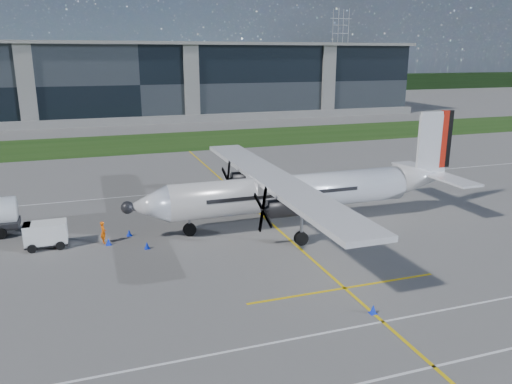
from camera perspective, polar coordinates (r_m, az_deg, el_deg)
ground at (r=71.37m, az=-10.14°, el=4.59°), size 400.00×400.00×0.00m
grass_strip at (r=79.17m, az=-11.05°, el=5.62°), size 400.00×18.00×0.04m
terminal_building at (r=110.02m, az=-13.68°, el=12.08°), size 120.00×20.00×15.00m
tree_line at (r=170.00m, az=-15.60°, el=11.46°), size 400.00×6.00×6.00m
pylon_east at (r=203.19m, az=9.54°, el=15.75°), size 9.00×4.60×30.00m
yellow_taxiway_centerline at (r=43.62m, az=-0.00°, el=-2.07°), size 0.20×70.00×0.01m
white_lane_line at (r=22.74m, az=13.30°, el=-20.25°), size 90.00×0.15×0.01m
turboprop_aircraft at (r=39.33m, az=5.45°, el=2.39°), size 27.58×28.60×8.58m
baggage_tug at (r=38.06m, az=-22.87°, el=-4.55°), size 3.02×1.81×1.81m
ground_crew_person at (r=37.49m, az=-17.08°, el=-4.25°), size 0.71×0.87×1.87m
safety_cone_nose_port at (r=35.86m, az=-12.35°, el=-5.97°), size 0.36×0.36×0.50m
safety_cone_stbdwing at (r=52.07m, az=-2.64°, el=1.11°), size 0.36×0.36×0.50m
safety_cone_fwd at (r=37.23m, az=-16.52°, el=-5.46°), size 0.36×0.36×0.50m
safety_cone_nose_stbd at (r=38.63m, az=-14.30°, el=-4.53°), size 0.36×0.36×0.50m
safety_cone_portwing at (r=27.51m, az=13.24°, el=-12.90°), size 0.36×0.36×0.50m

